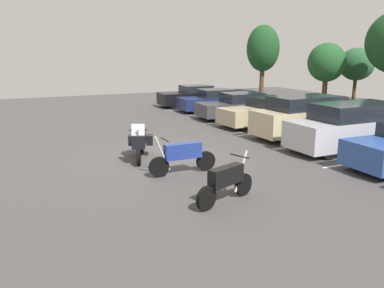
% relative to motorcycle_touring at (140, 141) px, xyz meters
% --- Properties ---
extents(ground, '(44.00, 44.00, 0.10)m').
position_rel_motorcycle_touring_xyz_m(ground, '(-0.12, 0.43, -0.72)').
color(ground, '#423F3F').
extents(motorcycle_touring, '(2.20, 1.18, 1.42)m').
position_rel_motorcycle_touring_xyz_m(motorcycle_touring, '(0.00, 0.00, 0.00)').
color(motorcycle_touring, black).
rests_on(motorcycle_touring, ground).
extents(motorcycle_second, '(0.62, 2.26, 1.29)m').
position_rel_motorcycle_touring_xyz_m(motorcycle_second, '(2.18, 0.71, -0.07)').
color(motorcycle_second, black).
rests_on(motorcycle_second, ground).
extents(motorcycle_third, '(0.88, 1.98, 1.24)m').
position_rel_motorcycle_touring_xyz_m(motorcycle_third, '(4.86, 0.77, -0.10)').
color(motorcycle_third, black).
rests_on(motorcycle_third, ground).
extents(parking_stripes, '(25.38, 4.95, 0.01)m').
position_rel_motorcycle_touring_xyz_m(parking_stripes, '(-0.63, 7.72, -0.66)').
color(parking_stripes, silver).
rests_on(parking_stripes, ground).
extents(car_black, '(1.97, 4.56, 1.46)m').
position_rel_motorcycle_touring_xyz_m(car_black, '(-11.94, 7.54, 0.04)').
color(car_black, black).
rests_on(car_black, ground).
extents(car_navy, '(2.11, 4.48, 1.42)m').
position_rel_motorcycle_touring_xyz_m(car_navy, '(-9.23, 7.85, 0.01)').
color(car_navy, navy).
rests_on(car_navy, ground).
extents(car_charcoal, '(2.23, 4.66, 1.47)m').
position_rel_motorcycle_touring_xyz_m(car_charcoal, '(-6.13, 7.81, 0.05)').
color(car_charcoal, '#38383D').
rests_on(car_charcoal, ground).
extents(car_tan, '(2.07, 4.94, 1.49)m').
position_rel_motorcycle_touring_xyz_m(car_tan, '(-3.59, 7.95, 0.05)').
color(car_tan, tan).
rests_on(car_tan, ground).
extents(car_champagne, '(1.91, 4.41, 1.87)m').
position_rel_motorcycle_touring_xyz_m(car_champagne, '(-0.52, 7.65, 0.28)').
color(car_champagne, '#C1B289').
rests_on(car_champagne, ground).
extents(car_silver, '(1.91, 4.90, 1.83)m').
position_rel_motorcycle_touring_xyz_m(car_silver, '(2.04, 7.91, 0.25)').
color(car_silver, '#B7B7BC').
rests_on(car_silver, ground).
extents(tree_center_left, '(2.94, 2.94, 6.11)m').
position_rel_motorcycle_touring_xyz_m(tree_center_left, '(-17.01, 16.95, 3.36)').
color(tree_center_left, '#4C3823').
rests_on(tree_center_left, ground).
extents(tree_center_right, '(2.78, 2.78, 4.42)m').
position_rel_motorcycle_touring_xyz_m(tree_center_right, '(-9.60, 17.52, 2.30)').
color(tree_center_right, '#4C3823').
rests_on(tree_center_right, ground).
extents(tree_center, '(2.71, 2.71, 4.08)m').
position_rel_motorcycle_touring_xyz_m(tree_center, '(-10.22, 21.26, 2.11)').
color(tree_center, '#4C3823').
rests_on(tree_center, ground).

